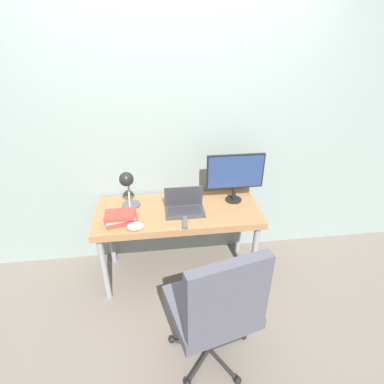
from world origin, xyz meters
name	(u,v)px	position (x,y,z in m)	size (l,w,h in m)	color
ground_plane	(183,295)	(0.00, 0.00, 0.00)	(12.00, 12.00, 0.00)	#70665B
wall_back	(173,128)	(0.00, 0.65, 1.30)	(8.00, 0.05, 2.60)	gray
desk	(178,217)	(0.00, 0.29, 0.63)	(1.39, 0.59, 0.70)	#996B42
laptop	(184,206)	(0.05, 0.27, 0.75)	(0.32, 0.20, 0.21)	#38383D
monitor	(235,174)	(0.51, 0.39, 0.96)	(0.50, 0.14, 0.44)	black
desk_lamp	(128,185)	(-0.40, 0.30, 0.95)	(0.16, 0.28, 0.38)	#4C4C51
office_chair	(217,306)	(0.16, -0.62, 0.57)	(0.62, 0.60, 1.01)	black
book_stack	(121,217)	(-0.46, 0.18, 0.74)	(0.27, 0.21, 0.09)	#B2382D
tv_remote	(185,223)	(0.04, 0.08, 0.71)	(0.06, 0.16, 0.02)	#4C4C51
game_controller	(135,226)	(-0.35, 0.07, 0.72)	(0.13, 0.11, 0.04)	white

